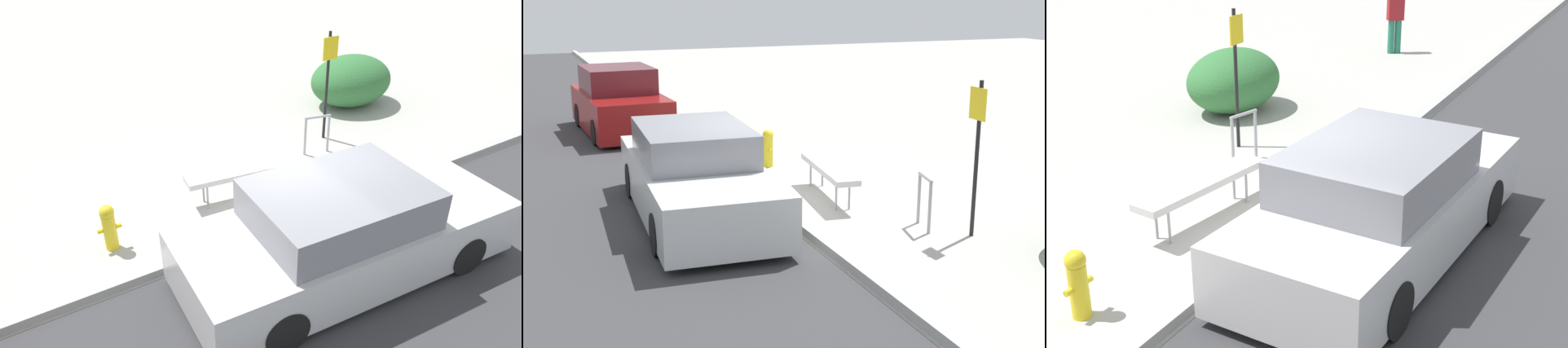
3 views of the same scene
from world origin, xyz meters
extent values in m
plane|color=#ADAAA3|center=(0.00, 0.00, 0.00)|extent=(60.00, 60.00, 0.00)
cube|color=#A8A8A3|center=(0.00, 0.00, 0.07)|extent=(60.00, 0.20, 0.13)
cylinder|color=#99999E|center=(-0.80, 1.09, 0.24)|extent=(0.04, 0.04, 0.47)
cylinder|color=#99999E|center=(0.67, 0.89, 0.24)|extent=(0.04, 0.04, 0.47)
cylinder|color=#99999E|center=(-0.77, 1.31, 0.24)|extent=(0.04, 0.04, 0.47)
cylinder|color=#99999E|center=(0.70, 1.12, 0.24)|extent=(0.04, 0.04, 0.47)
cube|color=silver|center=(-0.05, 1.10, 0.52)|extent=(2.16, 0.68, 0.10)
cylinder|color=#99999E|center=(1.73, 1.80, 0.40)|extent=(0.05, 0.05, 0.80)
cylinder|color=#99999E|center=(2.22, 1.68, 0.40)|extent=(0.05, 0.05, 0.80)
cylinder|color=#99999E|center=(1.97, 1.74, 0.80)|extent=(0.55, 0.18, 0.05)
cylinder|color=black|center=(2.53, 2.22, 1.15)|extent=(0.06, 0.06, 2.30)
cube|color=yellow|center=(2.53, 2.18, 1.97)|extent=(0.36, 0.02, 0.46)
cylinder|color=gold|center=(-2.52, 0.90, 0.30)|extent=(0.20, 0.20, 0.60)
sphere|color=gold|center=(-2.52, 0.90, 0.66)|extent=(0.22, 0.22, 0.22)
cylinder|color=gold|center=(-2.66, 0.90, 0.36)|extent=(0.08, 0.07, 0.07)
cylinder|color=gold|center=(-2.38, 0.90, 0.36)|extent=(0.08, 0.07, 0.07)
cylinder|color=black|center=(1.71, -0.56, 0.30)|extent=(0.61, 0.22, 0.60)
cylinder|color=black|center=(1.61, -2.24, 0.30)|extent=(0.61, 0.22, 0.60)
cylinder|color=black|center=(-1.24, -0.38, 0.30)|extent=(0.61, 0.22, 0.60)
cylinder|color=black|center=(-1.34, -2.07, 0.30)|extent=(0.61, 0.22, 0.60)
cube|color=silver|center=(0.19, -1.31, 0.52)|extent=(4.87, 2.11, 0.79)
cube|color=gray|center=(-0.01, -1.30, 1.17)|extent=(2.38, 1.78, 0.56)
cylinder|color=black|center=(-5.94, -0.42, 0.30)|extent=(0.61, 0.20, 0.60)
cylinder|color=black|center=(-5.87, -2.06, 0.30)|extent=(0.61, 0.20, 0.60)
cylinder|color=black|center=(-8.42, -0.52, 0.30)|extent=(0.61, 0.20, 0.60)
cylinder|color=black|center=(-8.36, -2.16, 0.30)|extent=(0.61, 0.20, 0.60)
cube|color=maroon|center=(-7.15, -1.29, 0.55)|extent=(4.08, 1.93, 0.91)
cube|color=#59171F|center=(-7.31, -1.30, 1.31)|extent=(1.99, 1.67, 0.64)
camera|label=1|loc=(-3.77, -5.50, 4.93)|focal=35.00mm
camera|label=2|loc=(10.93, -4.12, 3.60)|focal=50.00mm
camera|label=3|loc=(-7.09, -4.12, 4.21)|focal=50.00mm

